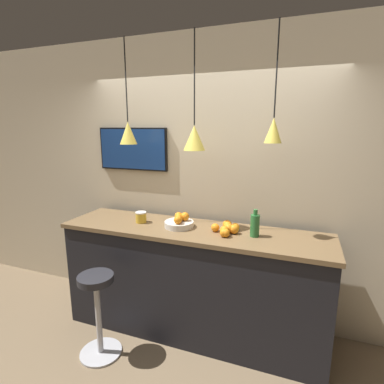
{
  "coord_description": "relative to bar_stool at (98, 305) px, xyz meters",
  "views": [
    {
      "loc": [
        0.92,
        -1.77,
        1.99
      ],
      "look_at": [
        0.0,
        0.71,
        1.42
      ],
      "focal_mm": 28.0,
      "sensor_mm": 36.0,
      "label": 1
    }
  ],
  "objects": [
    {
      "name": "bar_stool",
      "position": [
        0.0,
        0.0,
        0.0
      ],
      "size": [
        0.37,
        0.37,
        0.76
      ],
      "color": "#B7B7BC",
      "rests_on": "ground_plane"
    },
    {
      "name": "pendant_lamp_left",
      "position": [
        -0.02,
        0.64,
        1.46
      ],
      "size": [
        0.17,
        0.17,
        0.97
      ],
      "color": "black"
    },
    {
      "name": "spread_jar",
      "position": [
        0.12,
        0.59,
        0.64
      ],
      "size": [
        0.11,
        0.11,
        0.11
      ],
      "color": "gold",
      "rests_on": "service_counter"
    },
    {
      "name": "pendant_lamp_right",
      "position": [
        1.34,
        0.64,
        1.49
      ],
      "size": [
        0.14,
        0.14,
        0.94
      ],
      "color": "black"
    },
    {
      "name": "pendant_lamp_middle",
      "position": [
        0.66,
        0.64,
        1.42
      ],
      "size": [
        0.2,
        0.2,
        1.01
      ],
      "color": "black"
    },
    {
      "name": "back_wall",
      "position": [
        0.66,
        1.01,
        0.96
      ],
      "size": [
        8.0,
        0.06,
        2.9
      ],
      "color": "beige",
      "rests_on": "ground_plane"
    },
    {
      "name": "fruit_bowl",
      "position": [
        0.53,
        0.59,
        0.63
      ],
      "size": [
        0.28,
        0.28,
        0.14
      ],
      "color": "beige",
      "rests_on": "service_counter"
    },
    {
      "name": "orange_pile",
      "position": [
        0.99,
        0.59,
        0.62
      ],
      "size": [
        0.25,
        0.29,
        0.09
      ],
      "color": "orange",
      "rests_on": "service_counter"
    },
    {
      "name": "service_counter",
      "position": [
        0.66,
        0.58,
        0.05
      ],
      "size": [
        2.51,
        0.63,
        1.07
      ],
      "color": "black",
      "rests_on": "ground_plane"
    },
    {
      "name": "juice_bottle",
      "position": [
        1.23,
        0.59,
        0.69
      ],
      "size": [
        0.08,
        0.08,
        0.24
      ],
      "color": "#286B33",
      "rests_on": "service_counter"
    },
    {
      "name": "mounted_tv",
      "position": [
        -0.17,
        0.96,
        1.28
      ],
      "size": [
        0.81,
        0.04,
        0.46
      ],
      "color": "black"
    }
  ]
}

